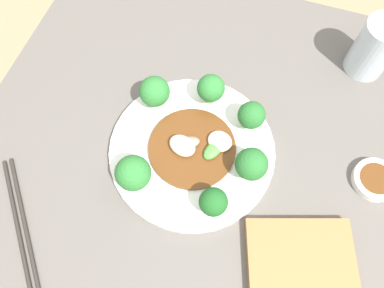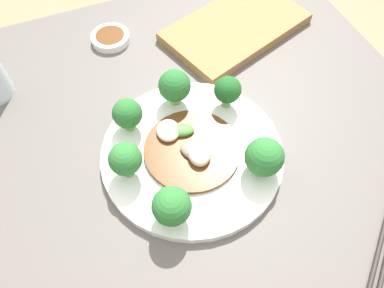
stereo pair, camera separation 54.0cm
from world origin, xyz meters
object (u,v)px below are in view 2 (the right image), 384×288
broccoli_west (125,160)px  broccoli_southeast (264,157)px  cutting_board (236,27)px  stirfry_center (190,147)px  plate (192,153)px  broccoli_southwest (172,206)px  sauce_dish (110,38)px  broccoli_northwest (127,114)px  broccoli_north (175,86)px  broccoli_northeast (228,90)px

broccoli_west → broccoli_southeast: (0.19, -0.07, -0.00)m
broccoli_southeast → cutting_board: broccoli_southeast is taller
broccoli_west → stirfry_center: 0.11m
broccoli_southeast → cutting_board: size_ratio=0.21×
plate → broccoli_west: broccoli_west is taller
plate → broccoli_southwest: bearing=-126.4°
plate → broccoli_southeast: size_ratio=4.44×
stirfry_center → sauce_dish: size_ratio=2.01×
broccoli_northwest → broccoli_north: (0.09, 0.02, 0.00)m
stirfry_center → cutting_board: (0.20, 0.24, -0.01)m
broccoli_north → broccoli_northeast: broccoli_north is taller
broccoli_west → stirfry_center: size_ratio=0.43×
broccoli_north → sauce_dish: (-0.06, 0.21, -0.05)m
broccoli_southeast → plate: bearing=140.1°
cutting_board → sauce_dish: bearing=164.0°
broccoli_southeast → sauce_dish: (-0.13, 0.39, -0.04)m
broccoli_southeast → broccoli_west: bearing=159.3°
broccoli_northwest → sauce_dish: 0.24m
broccoli_northwest → broccoli_west: size_ratio=0.93×
broccoli_southwest → stirfry_center: (0.07, 0.10, -0.03)m
cutting_board → broccoli_northeast: bearing=-120.9°
broccoli_northwest → sauce_dish: bearing=82.7°
cutting_board → broccoli_southeast: bearing=-109.7°
broccoli_north → cutting_board: broccoli_north is taller
broccoli_northwest → stirfry_center: size_ratio=0.40×
broccoli_west → cutting_board: broccoli_west is taller
plate → broccoli_west: size_ratio=4.44×
broccoli_west → stirfry_center: (0.10, 0.00, -0.03)m
broccoli_north → broccoli_northeast: size_ratio=1.11×
broccoli_northwest → broccoli_west: (-0.03, -0.08, 0.00)m
broccoli_northwest → broccoli_southwest: bearing=-87.2°
sauce_dish → stirfry_center: bearing=-81.9°
broccoli_southwest → broccoli_west: (-0.04, 0.09, 0.00)m
broccoli_northwest → broccoli_southwest: 0.18m
broccoli_north → broccoli_southeast: (0.07, -0.18, -0.00)m
broccoli_north → sauce_dish: broccoli_north is taller
broccoli_north → broccoli_southeast: 0.19m
broccoli_north → cutting_board: bearing=36.9°
stirfry_center → sauce_dish: 0.32m
plate → broccoli_southeast: 0.12m
broccoli_west → broccoli_northwest: bearing=71.3°
stirfry_center → cutting_board: size_ratio=0.48×
broccoli_west → broccoli_southeast: bearing=-20.7°
broccoli_north → broccoli_northeast: bearing=-27.0°
broccoli_southwest → cutting_board: broccoli_southwest is taller
broccoli_southeast → stirfry_center: 0.12m
broccoli_northeast → broccoli_west: 0.21m
broccoli_northeast → broccoli_west: size_ratio=0.93×
plate → broccoli_southwest: size_ratio=4.45×
plate → stirfry_center: bearing=122.2°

